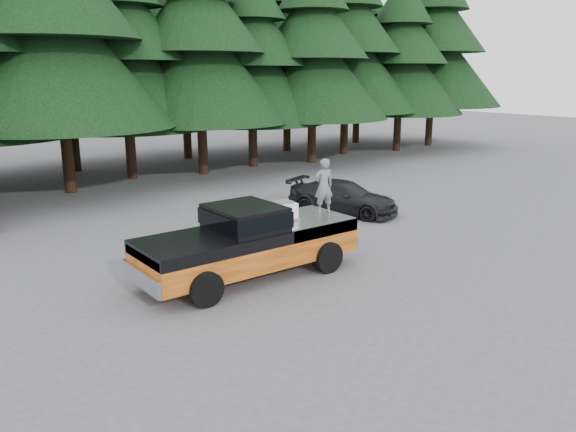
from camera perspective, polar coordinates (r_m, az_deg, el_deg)
ground at (r=14.58m, az=-0.16°, el=-6.41°), size 120.00×120.00×0.00m
pickup_truck at (r=14.56m, az=-3.99°, el=-3.71°), size 6.00×2.04×1.33m
truck_cab at (r=14.23m, az=-4.39°, el=-0.11°), size 1.66×1.90×0.59m
air_compressor at (r=15.03m, az=-0.53°, el=0.43°), size 0.71×0.62×0.45m
man_on_bed at (r=15.67m, az=3.64°, el=3.06°), size 0.64×0.50×1.55m
parked_car at (r=21.26m, az=5.61°, el=1.91°), size 3.16×4.56×1.23m
treeline at (r=29.45m, az=-21.43°, el=18.40°), size 60.15×16.05×17.50m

